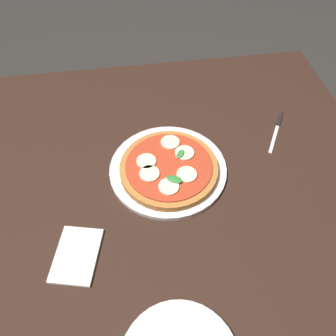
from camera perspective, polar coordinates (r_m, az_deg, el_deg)
The scene contains 6 objects.
ground_plane at distance 1.50m, azimuth -0.51°, elevation -22.59°, with size 6.00×6.00×0.00m, color #2D2B28.
dining_table at distance 0.89m, azimuth -0.80°, elevation -10.48°, with size 1.19×1.18×0.76m.
serving_tray at distance 0.87m, azimuth 0.00°, elevation -0.17°, with size 0.30×0.30×0.01m, color silver.
pizza at distance 0.85m, azimuth 0.14°, elevation 0.05°, with size 0.25×0.25×0.03m.
napkin at distance 0.77m, azimuth -15.17°, elevation -14.02°, with size 0.13×0.09×0.01m, color white.
knife at distance 1.03m, azimuth 17.99°, elevation 6.72°, with size 0.16×0.10×0.01m.
Camera 1 is at (-0.42, 0.05, 1.44)m, focal length 36.10 mm.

